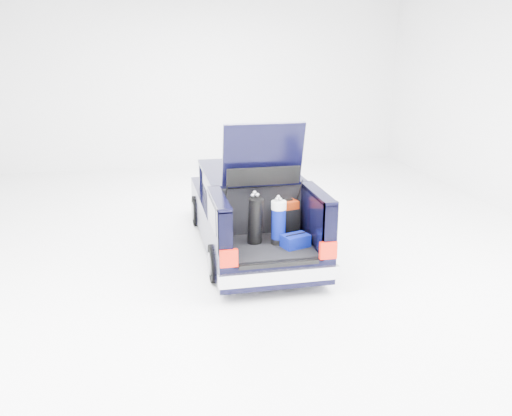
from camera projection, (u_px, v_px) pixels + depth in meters
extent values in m
plane|color=white|center=(250.00, 247.00, 10.03)|extent=(14.00, 14.00, 0.00)
cube|color=black|center=(244.00, 211.00, 10.49)|extent=(1.75, 3.00, 0.70)
cube|color=black|center=(231.00, 194.00, 11.99)|extent=(1.70, 0.30, 0.50)
cube|color=#B5B5BD|center=(230.00, 195.00, 12.14)|extent=(1.72, 0.10, 0.22)
cube|color=black|center=(249.00, 187.00, 9.84)|extent=(1.55, 1.95, 0.54)
cube|color=black|center=(249.00, 171.00, 9.75)|extent=(1.62, 2.05, 0.06)
cube|color=black|center=(269.00, 261.00, 8.53)|extent=(1.75, 1.30, 0.40)
cube|color=black|center=(269.00, 247.00, 8.48)|extent=(1.32, 1.18, 0.05)
cube|color=black|center=(219.00, 226.00, 8.19)|extent=(0.20, 1.30, 0.85)
cube|color=black|center=(317.00, 220.00, 8.49)|extent=(0.20, 1.30, 0.85)
cube|color=black|center=(219.00, 199.00, 8.06)|extent=(0.20, 1.30, 0.06)
cube|color=black|center=(318.00, 193.00, 8.36)|extent=(0.20, 1.30, 0.06)
cube|color=black|center=(261.00, 211.00, 8.92)|extent=(1.36, 0.08, 0.84)
cube|color=#B5B5BD|center=(280.00, 276.00, 7.88)|extent=(1.80, 0.12, 0.20)
cube|color=#AB1507|center=(229.00, 258.00, 7.66)|extent=(0.26, 0.07, 0.26)
cube|color=#AB1507|center=(328.00, 250.00, 7.95)|extent=(0.26, 0.07, 0.26)
cube|color=black|center=(279.00, 264.00, 7.86)|extent=(1.20, 0.06, 0.06)
cube|color=black|center=(263.00, 154.00, 8.47)|extent=(1.28, 0.33, 1.03)
cube|color=black|center=(263.00, 145.00, 8.46)|extent=(0.95, 0.17, 0.54)
cylinder|color=black|center=(198.00, 211.00, 11.14)|extent=(0.20, 0.62, 0.62)
cylinder|color=slate|center=(198.00, 211.00, 11.14)|extent=(0.23, 0.36, 0.36)
cylinder|color=black|center=(275.00, 206.00, 11.46)|extent=(0.20, 0.62, 0.62)
cylinder|color=slate|center=(275.00, 206.00, 11.46)|extent=(0.23, 0.36, 0.36)
cylinder|color=black|center=(216.00, 263.00, 8.52)|extent=(0.20, 0.62, 0.62)
cylinder|color=slate|center=(216.00, 263.00, 8.52)|extent=(0.23, 0.36, 0.36)
cylinder|color=black|center=(316.00, 255.00, 8.84)|extent=(0.20, 0.62, 0.62)
cylinder|color=slate|center=(316.00, 255.00, 8.84)|extent=(0.23, 0.36, 0.36)
cube|color=#6B1A03|center=(286.00, 218.00, 8.83)|extent=(0.42, 0.32, 0.58)
cube|color=black|center=(286.00, 200.00, 8.74)|extent=(0.24, 0.11, 0.03)
cube|color=black|center=(287.00, 224.00, 8.74)|extent=(0.38, 0.12, 0.45)
cylinder|color=black|center=(255.00, 221.00, 8.45)|extent=(0.29, 0.35, 0.77)
cube|color=white|center=(254.00, 217.00, 8.53)|extent=(0.09, 0.04, 0.27)
sphere|color=#99999E|center=(253.00, 195.00, 8.34)|extent=(0.06, 0.06, 0.06)
sphere|color=#99999E|center=(257.00, 195.00, 8.30)|extent=(0.06, 0.06, 0.06)
cylinder|color=black|center=(278.00, 241.00, 8.53)|extent=(0.29, 0.29, 0.09)
cylinder|color=#040D64|center=(279.00, 223.00, 8.45)|extent=(0.27, 0.27, 0.50)
cylinder|color=white|center=(279.00, 205.00, 8.36)|extent=(0.29, 0.29, 0.13)
sphere|color=#99999E|center=(280.00, 199.00, 8.35)|extent=(0.06, 0.06, 0.06)
sphere|color=#99999E|center=(278.00, 197.00, 8.36)|extent=(0.06, 0.06, 0.06)
cube|color=#040D64|center=(295.00, 241.00, 8.39)|extent=(0.47, 0.38, 0.20)
cylinder|color=black|center=(296.00, 234.00, 8.36)|extent=(0.34, 0.13, 0.02)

